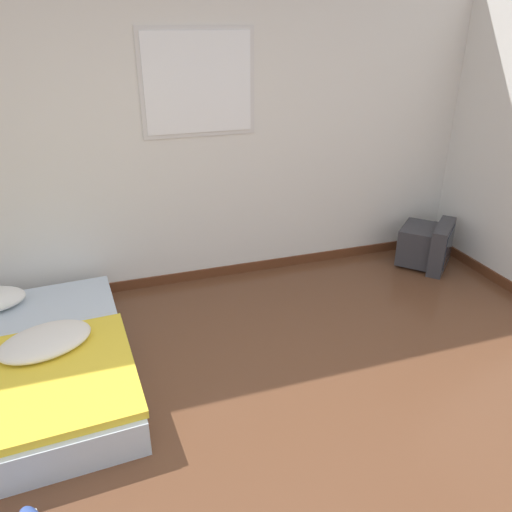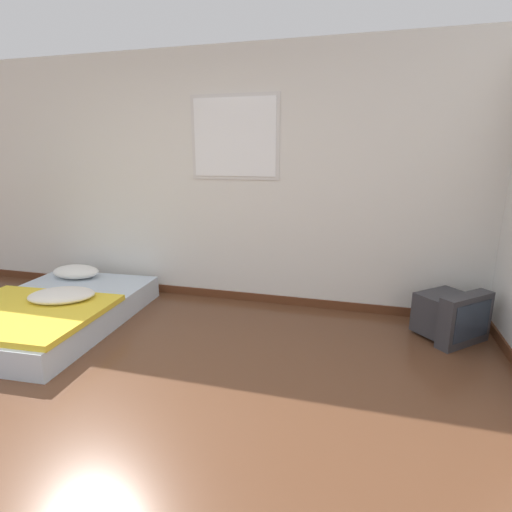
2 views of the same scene
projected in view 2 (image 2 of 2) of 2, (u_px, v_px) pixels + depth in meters
ground_plane at (49, 448)px, 2.21m from camera, size 20.00×20.00×0.00m
wall_back at (211, 181)px, 4.22m from camera, size 7.98×0.08×2.60m
mattress_bed at (51, 310)px, 3.76m from camera, size 1.42×1.92×0.37m
crt_tv at (451, 315)px, 3.47m from camera, size 0.65×0.65×0.44m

